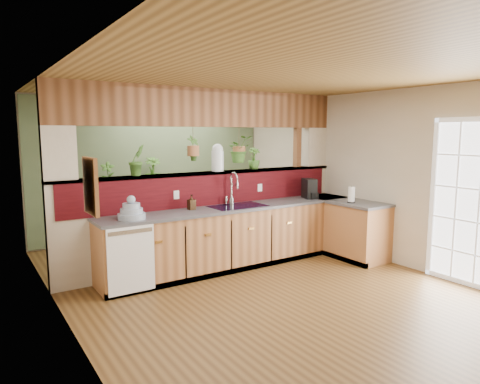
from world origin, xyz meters
TOP-DOWN VIEW (x-y plane):
  - ground at (0.00, 0.00)m, footprint 4.60×7.00m
  - ceiling at (0.00, 0.00)m, footprint 4.60×7.00m
  - wall_back at (0.00, 3.50)m, footprint 4.60×0.02m
  - wall_left at (-2.30, 0.00)m, footprint 0.02×7.00m
  - wall_right at (2.30, 0.00)m, footprint 0.02×7.00m
  - pass_through_partition at (0.03, 1.35)m, footprint 4.60×0.21m
  - pass_through_ledge at (0.00, 1.35)m, footprint 4.60×0.21m
  - header_beam at (0.00, 1.35)m, footprint 4.60×0.15m
  - sage_backwall at (0.00, 3.48)m, footprint 4.55×0.02m
  - countertop at (0.84, 0.87)m, footprint 4.14×1.52m
  - dishwasher at (-1.48, 0.66)m, footprint 0.58×0.03m
  - navy_sink at (0.25, 0.98)m, footprint 0.82×0.50m
  - french_door at (2.27, -1.30)m, footprint 0.06×1.02m
  - framed_print at (-2.27, -0.80)m, footprint 0.04×0.35m
  - faucet at (0.26, 1.13)m, footprint 0.22×0.22m
  - dish_stack at (-1.38, 0.88)m, footprint 0.34×0.34m
  - soap_dispenser at (-0.45, 1.09)m, footprint 0.10×0.10m
  - coffee_maker at (1.64, 0.96)m, footprint 0.17×0.29m
  - paper_towel at (1.87, 0.27)m, footprint 0.12×0.12m
  - glass_jar at (0.13, 1.35)m, footprint 0.18×0.18m
  - ledge_plant_left at (-1.12, 1.35)m, footprint 0.28×0.26m
  - ledge_plant_right at (0.80, 1.35)m, footprint 0.23×0.23m
  - hanging_plant_a at (-0.28, 1.35)m, footprint 0.22×0.17m
  - hanging_plant_b at (0.52, 1.35)m, footprint 0.40×0.36m
  - shelving_console at (-0.46, 3.25)m, footprint 1.58×0.84m
  - shelf_plant_a at (-0.97, 3.25)m, footprint 0.28×0.23m
  - shelf_plant_b at (-0.15, 3.25)m, footprint 0.32×0.32m
  - floor_plant at (1.21, 2.50)m, footprint 0.74×0.69m

SIDE VIEW (x-z plane):
  - ground at x=0.00m, z-range -0.01..0.01m
  - floor_plant at x=1.21m, z-range 0.00..0.68m
  - countertop at x=0.84m, z-range 0.00..0.90m
  - dishwasher at x=-1.48m, z-range 0.05..0.87m
  - shelving_console at x=-0.46m, z-range -0.01..1.01m
  - navy_sink at x=0.25m, z-range 0.73..0.91m
  - dish_stack at x=-1.38m, z-range 0.84..1.14m
  - soap_dispenser at x=-0.45m, z-range 0.90..1.11m
  - paper_towel at x=1.87m, z-range 0.89..1.15m
  - coffee_maker at x=1.64m, z-range 0.89..1.21m
  - french_door at x=2.27m, z-range -0.03..2.13m
  - faucet at x=0.26m, z-range 0.92..1.41m
  - pass_through_partition at x=0.03m, z-range -0.11..2.49m
  - shelf_plant_a at x=-0.97m, z-range 1.01..1.47m
  - shelf_plant_b at x=-0.15m, z-range 1.01..1.52m
  - wall_back at x=0.00m, z-range 0.00..2.60m
  - wall_left at x=-2.30m, z-range 0.00..2.60m
  - wall_right at x=2.30m, z-range 0.00..2.60m
  - sage_backwall at x=0.00m, z-range 0.02..2.58m
  - pass_through_ledge at x=0.00m, z-range 1.35..1.39m
  - framed_print at x=-2.27m, z-range 1.32..1.78m
  - ledge_plant_right at x=0.80m, z-range 1.39..1.73m
  - glass_jar at x=0.13m, z-range 1.39..1.80m
  - ledge_plant_left at x=-1.12m, z-range 1.39..1.81m
  - hanging_plant_a at x=-0.28m, z-range 1.62..2.10m
  - hanging_plant_b at x=0.52m, z-range 1.62..2.16m
  - header_beam at x=0.00m, z-range 2.05..2.60m
  - ceiling at x=0.00m, z-range 2.60..2.60m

